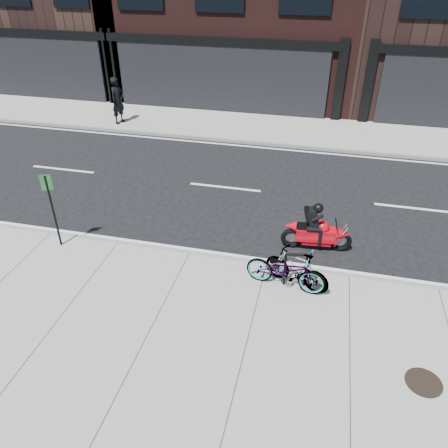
% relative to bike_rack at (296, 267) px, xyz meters
% --- Properties ---
extents(ground, '(120.00, 120.00, 0.00)m').
position_rel_bike_rack_xyz_m(ground, '(-2.73, 2.60, -0.65)').
color(ground, black).
rests_on(ground, ground).
extents(sidewalk_near, '(60.00, 6.00, 0.13)m').
position_rel_bike_rack_xyz_m(sidewalk_near, '(-2.73, -2.40, -0.59)').
color(sidewalk_near, gray).
rests_on(sidewalk_near, ground).
extents(sidewalk_far, '(60.00, 3.50, 0.13)m').
position_rel_bike_rack_xyz_m(sidewalk_far, '(-2.73, 10.35, -0.59)').
color(sidewalk_far, gray).
rests_on(sidewalk_far, ground).
extents(bike_rack, '(0.53, 0.14, 0.89)m').
position_rel_bike_rack_xyz_m(bike_rack, '(0.00, 0.00, 0.00)').
color(bike_rack, black).
rests_on(bike_rack, sidewalk_near).
extents(bicycle_front, '(1.93, 0.92, 0.97)m').
position_rel_bike_rack_xyz_m(bicycle_front, '(-0.21, -0.11, -0.04)').
color(bicycle_front, gray).
rests_on(bicycle_front, sidewalk_near).
extents(bicycle_rear, '(1.64, 0.96, 0.95)m').
position_rel_bike_rack_xyz_m(bicycle_rear, '(0.03, -0.00, -0.05)').
color(bicycle_rear, gray).
rests_on(bicycle_rear, sidewalk_near).
extents(motorcycle, '(1.85, 0.50, 1.38)m').
position_rel_bike_rack_xyz_m(motorcycle, '(0.47, 1.76, -0.09)').
color(motorcycle, black).
rests_on(motorcycle, ground).
extents(pedestrian, '(0.65, 0.82, 1.98)m').
position_rel_bike_rack_xyz_m(pedestrian, '(-8.66, 9.34, 0.47)').
color(pedestrian, black).
rests_on(pedestrian, sidewalk_far).
extents(manhole_cover, '(0.74, 0.74, 0.02)m').
position_rel_bike_rack_xyz_m(manhole_cover, '(2.56, -2.19, -0.52)').
color(manhole_cover, black).
rests_on(manhole_cover, sidewalk_near).
extents(sign_post, '(0.26, 0.12, 2.04)m').
position_rel_bike_rack_xyz_m(sign_post, '(-6.15, 0.20, 0.69)').
color(sign_post, black).
rests_on(sign_post, sidewalk_near).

